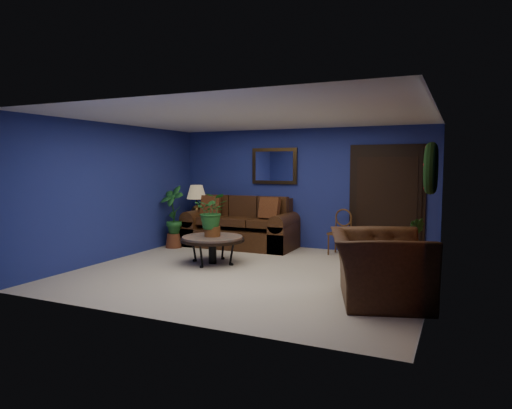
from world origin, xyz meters
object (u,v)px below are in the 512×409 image
at_px(end_table, 197,224).
at_px(table_lamp, 197,198).
at_px(armchair, 379,267).
at_px(sofa, 242,230).
at_px(side_chair, 341,229).
at_px(coffee_table, 212,240).

relative_size(end_table, table_lamp, 0.82).
relative_size(end_table, armchair, 0.44).
bearing_deg(sofa, armchair, -40.10).
distance_m(table_lamp, side_chair, 3.30).
xyz_separation_m(sofa, side_chair, (2.16, 0.02, 0.15)).
relative_size(sofa, table_lamp, 3.28).
xyz_separation_m(sofa, armchair, (3.35, -2.82, 0.09)).
xyz_separation_m(table_lamp, side_chair, (3.26, 0.06, -0.51)).
relative_size(table_lamp, armchair, 0.53).
xyz_separation_m(sofa, end_table, (-1.10, -0.04, 0.06)).
distance_m(coffee_table, armchair, 3.24).
bearing_deg(end_table, table_lamp, -63.43).
bearing_deg(coffee_table, table_lamp, 128.92).
height_order(end_table, table_lamp, table_lamp).
bearing_deg(end_table, side_chair, 1.14).
bearing_deg(armchair, side_chair, 5.46).
distance_m(coffee_table, table_lamp, 2.29).
bearing_deg(side_chair, sofa, -169.14).
xyz_separation_m(end_table, side_chair, (3.26, 0.06, 0.09)).
distance_m(sofa, end_table, 1.10).
bearing_deg(side_chair, coffee_table, -126.11).
bearing_deg(sofa, table_lamp, -177.92).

